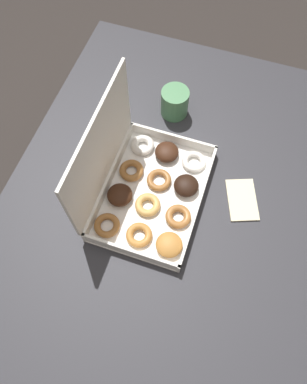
{
  "coord_description": "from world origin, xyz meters",
  "views": [
    {
      "loc": [
        -0.44,
        -0.09,
        1.74
      ],
      "look_at": [
        0.0,
        0.06,
        0.78
      ],
      "focal_mm": 35.0,
      "sensor_mm": 36.0,
      "label": 1
    }
  ],
  "objects": [
    {
      "name": "ground_plane",
      "position": [
        0.0,
        0.0,
        0.0
      ],
      "size": [
        8.0,
        8.0,
        0.0
      ],
      "primitive_type": "plane",
      "color": "#2D2826"
    },
    {
      "name": "dining_table",
      "position": [
        0.0,
        0.0,
        0.67
      ],
      "size": [
        1.25,
        0.96,
        0.76
      ],
      "color": "#2D2D33",
      "rests_on": "ground_plane"
    },
    {
      "name": "donut_box",
      "position": [
        0.0,
        0.09,
        0.81
      ],
      "size": [
        0.39,
        0.28,
        0.31
      ],
      "color": "white",
      "rests_on": "dining_table"
    },
    {
      "name": "coffee_mug",
      "position": [
        0.31,
        0.09,
        0.81
      ],
      "size": [
        0.09,
        0.09,
        0.09
      ],
      "color": "#4C8456",
      "rests_on": "dining_table"
    },
    {
      "name": "paper_napkin",
      "position": [
        0.07,
        -0.19,
        0.76
      ],
      "size": [
        0.15,
        0.12,
        0.01
      ],
      "color": "beige",
      "rests_on": "dining_table"
    }
  ]
}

